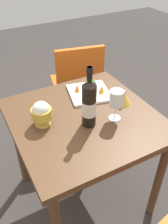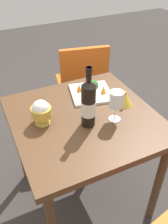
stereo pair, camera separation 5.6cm
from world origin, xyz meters
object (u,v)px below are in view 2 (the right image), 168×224
Objects in this scene: wine_glass at (116,100)px; rice_bowl at (41,112)px; chair_near_window at (83,80)px; broccoli_floret at (93,86)px; carrot_garnish_left at (79,88)px; carrot_garnish_right at (104,89)px; serving_plate at (91,93)px; wine_bottle at (88,104)px; rice_bowl_lid at (125,99)px.

rice_bowl is at bearing 158.96° from wine_glass.
broccoli_floret is (-0.18, -0.53, 0.27)m from chair_near_window.
broccoli_floret is (0.00, 0.28, -0.06)m from wine_glass.
chair_near_window is 0.60m from carrot_garnish_left.
broccoli_floret is at bearing 149.09° from carrot_garnish_right.
carrot_garnish_left is (-0.07, 0.33, -0.09)m from wine_glass.
rice_bowl is (-0.55, -0.67, 0.28)m from chair_near_window.
chair_near_window is 0.63m from broccoli_floret.
serving_plate is 0.06m from broccoli_floret.
wine_bottle reaches higher than carrot_garnish_left.
serving_plate is 5.47× the size of carrot_garnish_right.
serving_plate is (-0.00, 0.29, -0.12)m from wine_glass.
broccoli_floret is (0.16, 0.25, -0.07)m from wine_bottle.
broccoli_floret is 0.07m from carrot_garnish_right.
rice_bowl is 2.71× the size of carrot_garnish_left.
rice_bowl is 0.47× the size of serving_plate.
chair_near_window is 0.91m from rice_bowl.
wine_glass is 1.79× the size of rice_bowl_lid.
broccoli_floret reaches higher than serving_plate.
rice_bowl is 1.65× the size of broccoli_floret.
broccoli_floret reaches higher than carrot_garnish_left.
serving_plate is 0.08m from carrot_garnish_left.
chair_near_window is 2.84× the size of serving_plate.
wine_bottle reaches higher than chair_near_window.
carrot_garnish_right is at bearing 45.53° from wine_bottle.
wine_glass reaches higher than chair_near_window.
wine_bottle is at bearing -101.21° from chair_near_window.
chair_near_window is 0.60m from serving_plate.
chair_near_window is at bearing 70.67° from serving_plate.
carrot_garnish_right is (-0.12, -0.57, 0.25)m from chair_near_window.
wine_bottle is 6.49× the size of carrot_garnish_left.
serving_plate is (0.37, 0.14, -0.07)m from rice_bowl.
chair_near_window is 0.90m from wine_glass.
serving_plate is 3.49× the size of broccoli_floret.
wine_glass is at bearing -90.97° from broccoli_floret.
rice_bowl is at bearing 151.86° from wine_bottle.
rice_bowl is at bearing -117.87° from chair_near_window.
rice_bowl_lid is 1.17× the size of broccoli_floret.
wine_bottle reaches higher than serving_plate.
wine_bottle reaches higher than carrot_garnish_right.
serving_plate is at bearing 124.53° from rice_bowl_lid.
wine_glass reaches higher than carrot_garnish_right.
broccoli_floret is at bearing 89.03° from wine_glass.
wine_glass is at bearing -90.89° from chair_near_window.
rice_bowl_lid is (0.13, 0.10, -0.09)m from wine_glass.
wine_bottle is at bearing -28.14° from rice_bowl.
wine_bottle is 3.95× the size of broccoli_floret.
wine_bottle is 0.32m from carrot_garnish_right.
carrot_garnish_left is at bearing -105.55° from chair_near_window.
wine_bottle is 0.30m from rice_bowl_lid.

